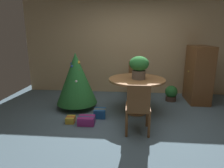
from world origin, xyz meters
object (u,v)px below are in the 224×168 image
round_dining_table (137,87)px  gift_box_gold (71,120)px  wooden_chair_near (138,106)px  potted_plant (171,93)px  flower_vase (139,66)px  wooden_chair_far (135,78)px  gift_box_purple (86,120)px  holiday_tree (76,78)px  wooden_cabinet (198,74)px  gift_box_blue (100,113)px

round_dining_table → gift_box_gold: size_ratio=5.50×
wooden_chair_near → potted_plant: 2.02m
flower_vase → potted_plant: flower_vase is taller
wooden_chair_far → gift_box_gold: 2.15m
wooden_chair_near → gift_box_purple: bearing=164.4°
gift_box_gold → potted_plant: size_ratio=0.54×
round_dining_table → flower_vase: flower_vase is taller
flower_vase → round_dining_table: bearing=146.7°
wooden_chair_near → gift_box_gold: wooden_chair_near is taller
holiday_tree → round_dining_table: bearing=-7.4°
flower_vase → wooden_chair_near: size_ratio=0.53×
round_dining_table → potted_plant: 1.30m
wooden_chair_near → wooden_chair_far: (0.00, 1.98, 0.03)m
wooden_chair_far → potted_plant: (0.91, -0.19, -0.33)m
round_dining_table → holiday_tree: (-1.34, 0.18, 0.13)m
flower_vase → potted_plant: size_ratio=1.18×
flower_vase → holiday_tree: bearing=171.8°
wooden_chair_near → wooden_cabinet: size_ratio=0.64×
gift_box_blue → gift_box_gold: gift_box_blue is taller
flower_vase → holiday_tree: 1.43m
wooden_chair_near → wooden_chair_far: wooden_chair_far is taller
flower_vase → wooden_cabinet: bearing=31.4°
gift_box_gold → potted_plant: 2.63m
flower_vase → wooden_chair_far: (-0.04, 1.07, -0.50)m
wooden_cabinet → potted_plant: (-0.63, -0.04, -0.49)m
wooden_chair_near → holiday_tree: size_ratio=0.70×
flower_vase → wooden_chair_far: 1.18m
gift_box_purple → holiday_tree: bearing=115.2°
gift_box_blue → round_dining_table: bearing=22.7°
wooden_chair_far → flower_vase: bearing=-88.1°
wooden_chair_far → potted_plant: wooden_chair_far is taller
wooden_cabinet → wooden_chair_far: bearing=174.2°
holiday_tree → gift_box_blue: size_ratio=5.09×
round_dining_table → gift_box_blue: 0.94m
wooden_chair_far → wooden_chair_near: bearing=-90.0°
wooden_chair_near → wooden_cabinet: wooden_cabinet is taller
wooden_chair_far → wooden_cabinet: size_ratio=0.70×
round_dining_table → gift_box_blue: round_dining_table is taller
flower_vase → wooden_cabinet: size_ratio=0.34×
gift_box_purple → wooden_chair_far: bearing=61.1°
wooden_chair_near → gift_box_gold: size_ratio=4.16×
round_dining_table → gift_box_purple: (-0.95, -0.66, -0.49)m
wooden_chair_far → gift_box_purple: 2.01m
round_dining_table → holiday_tree: 1.36m
wooden_cabinet → round_dining_table: bearing=-149.8°
wooden_chair_far → gift_box_purple: size_ratio=3.09×
gift_box_gold → flower_vase: bearing=24.4°
wooden_chair_near → wooden_chair_far: bearing=90.0°
flower_vase → wooden_chair_near: (-0.04, -0.90, -0.53)m
flower_vase → gift_box_gold: (-1.30, -0.59, -0.97)m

